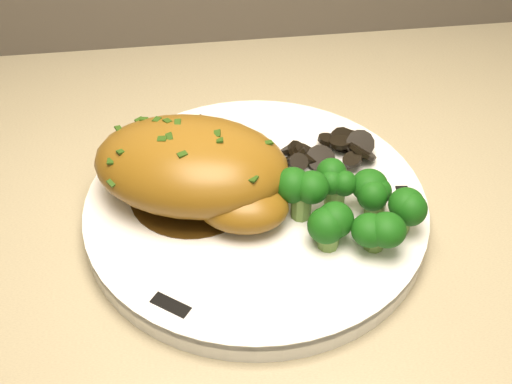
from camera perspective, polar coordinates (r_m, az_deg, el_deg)
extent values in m
cube|color=tan|center=(0.61, 17.88, -1.98)|extent=(1.98, 0.65, 0.03)
cylinder|color=white|center=(0.55, 0.00, -1.49)|extent=(0.35, 0.35, 0.02)
cube|color=black|center=(0.56, 13.04, -0.58)|extent=(0.01, 0.03, 0.00)
cube|color=black|center=(0.63, -5.91, 6.17)|extent=(0.03, 0.02, 0.00)
cube|color=black|center=(0.48, -7.59, -9.96)|extent=(0.03, 0.03, 0.00)
cylinder|color=#342009|center=(0.55, -5.56, -0.06)|extent=(0.11, 0.11, 0.00)
ellipsoid|color=brown|center=(0.53, -5.79, 2.41)|extent=(0.19, 0.15, 0.06)
ellipsoid|color=brown|center=(0.51, -1.25, -1.15)|extent=(0.09, 0.08, 0.03)
cube|color=#203E0D|center=(0.53, -10.96, 5.36)|extent=(0.01, 0.01, 0.00)
cube|color=#203E0D|center=(0.52, -8.99, 5.54)|extent=(0.01, 0.01, 0.00)
cube|color=#203E0D|center=(0.52, -6.93, 5.52)|extent=(0.01, 0.01, 0.00)
cube|color=#203E0D|center=(0.51, -4.82, 5.32)|extent=(0.01, 0.01, 0.00)
cube|color=#203E0D|center=(0.51, -2.67, 4.95)|extent=(0.01, 0.01, 0.00)
cube|color=#203E0D|center=(0.51, -0.49, 4.36)|extent=(0.01, 0.01, 0.00)
cylinder|color=black|center=(0.59, 8.47, 2.85)|extent=(0.02, 0.02, 0.01)
cylinder|color=black|center=(0.59, 8.03, 3.67)|extent=(0.02, 0.02, 0.01)
cylinder|color=black|center=(0.59, 7.14, 4.36)|extent=(0.03, 0.03, 0.01)
cylinder|color=black|center=(0.60, 5.86, 4.08)|extent=(0.02, 0.02, 0.01)
cylinder|color=black|center=(0.60, 4.53, 4.35)|extent=(0.02, 0.02, 0.01)
cylinder|color=black|center=(0.59, 3.24, 4.39)|extent=(0.03, 0.03, 0.02)
cylinder|color=black|center=(0.59, 2.16, 3.45)|extent=(0.03, 0.03, 0.01)
cylinder|color=black|center=(0.58, 1.51, 3.16)|extent=(0.03, 0.03, 0.00)
cylinder|color=black|center=(0.57, 1.38, 2.80)|extent=(0.02, 0.02, 0.01)
cylinder|color=black|center=(0.57, 1.78, 1.68)|extent=(0.03, 0.03, 0.02)
cylinder|color=black|center=(0.56, 2.72, 1.48)|extent=(0.03, 0.03, 0.01)
cylinder|color=black|center=(0.56, 4.03, 1.49)|extent=(0.03, 0.03, 0.02)
cylinder|color=black|center=(0.56, 5.44, 0.95)|extent=(0.03, 0.03, 0.01)
cylinder|color=black|center=(0.56, 6.82, 1.46)|extent=(0.03, 0.03, 0.01)
cylinder|color=black|center=(0.57, 7.90, 2.18)|extent=(0.04, 0.04, 0.02)
cylinder|color=black|center=(0.58, 8.42, 2.24)|extent=(0.04, 0.03, 0.02)
cylinder|color=olive|center=(0.52, 4.03, -1.29)|extent=(0.02, 0.02, 0.02)
sphere|color=#093608|center=(0.51, 4.11, -0.09)|extent=(0.03, 0.03, 0.03)
cylinder|color=olive|center=(0.54, 7.03, -0.24)|extent=(0.02, 0.02, 0.02)
sphere|color=#093608|center=(0.53, 7.17, 0.96)|extent=(0.03, 0.03, 0.03)
cylinder|color=olive|center=(0.53, 10.56, -1.06)|extent=(0.02, 0.02, 0.02)
sphere|color=#093608|center=(0.52, 10.77, 0.12)|extent=(0.03, 0.03, 0.03)
cylinder|color=olive|center=(0.50, 6.47, -3.95)|extent=(0.02, 0.02, 0.02)
sphere|color=#093608|center=(0.49, 6.60, -2.75)|extent=(0.03, 0.03, 0.03)
cylinder|color=olive|center=(0.51, 10.50, -3.94)|extent=(0.02, 0.02, 0.02)
sphere|color=#093608|center=(0.50, 10.72, -2.75)|extent=(0.03, 0.03, 0.03)
cylinder|color=olive|center=(0.53, 12.73, -2.44)|extent=(0.02, 0.02, 0.02)
sphere|color=#093608|center=(0.51, 12.98, -1.26)|extent=(0.03, 0.03, 0.03)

